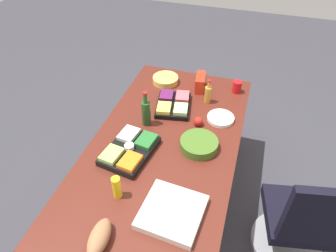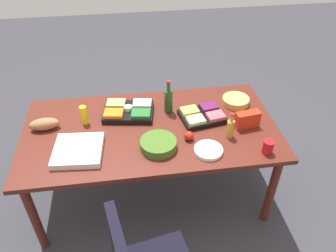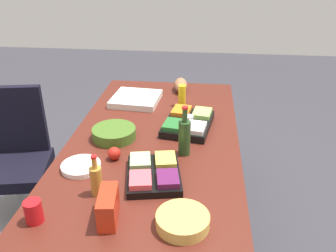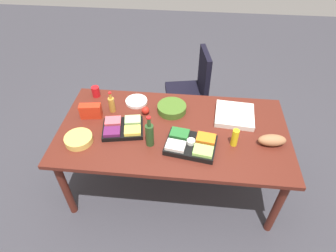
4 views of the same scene
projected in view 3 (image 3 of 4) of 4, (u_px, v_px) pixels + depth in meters
ground_plane at (156, 229)px, 2.70m from camera, size 10.00×10.00×0.00m
conference_table at (155, 147)px, 2.38m from camera, size 2.10×1.09×0.79m
office_chair at (19, 170)px, 2.74m from camera, size 0.57×0.56×1.00m
red_solo_cup at (34, 212)px, 1.61m from camera, size 0.09×0.09×0.11m
dressing_bottle at (96, 180)px, 1.78m from camera, size 0.07×0.07×0.22m
wine_bottle at (184, 136)px, 2.11m from camera, size 0.09×0.09×0.31m
veggie_tray at (188, 122)px, 2.45m from camera, size 0.46×0.36×0.09m
fruit_platter at (154, 173)px, 1.92m from camera, size 0.40×0.34×0.07m
chip_bowl at (183, 221)px, 1.59m from camera, size 0.25×0.25×0.06m
chip_bag_red at (108, 207)px, 1.62m from camera, size 0.21×0.11×0.14m
bread_loaf at (181, 85)px, 3.07m from camera, size 0.25×0.13×0.10m
pizza_box at (136, 99)px, 2.86m from camera, size 0.39×0.39×0.05m
salad_bowl at (114, 133)px, 2.32m from camera, size 0.28×0.28×0.07m
mustard_bottle at (182, 96)px, 2.76m from camera, size 0.07×0.07×0.17m
paper_plate_stack at (81, 166)px, 2.01m from camera, size 0.28×0.28×0.03m
apple_red at (114, 153)px, 2.09m from camera, size 0.09×0.09×0.08m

